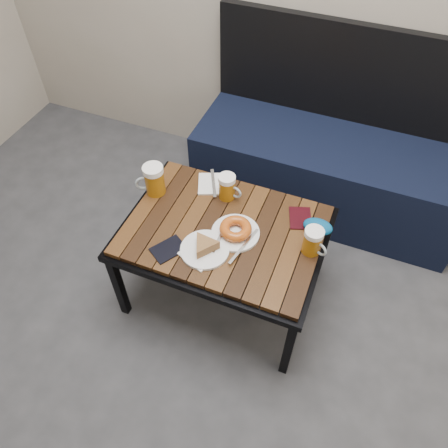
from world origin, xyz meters
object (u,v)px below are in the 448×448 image
at_px(beer_mug_right, 313,241).
at_px(knit_pouch, 318,227).
at_px(plate_pie, 205,247).
at_px(beer_mug_centre, 227,187).
at_px(beer_mug_left, 154,180).
at_px(bench, 328,166).
at_px(plate_bagel, 236,231).
at_px(passport_navy, 168,249).
at_px(cafe_table, 224,235).
at_px(passport_burgundy, 300,218).

height_order(beer_mug_right, knit_pouch, beer_mug_right).
bearing_deg(beer_mug_right, plate_pie, -130.83).
bearing_deg(beer_mug_centre, plate_pie, -75.85).
xyz_separation_m(beer_mug_left, beer_mug_right, (0.72, -0.07, -0.01)).
distance_m(bench, plate_bagel, 0.85).
bearing_deg(beer_mug_left, plate_pie, 114.86).
bearing_deg(knit_pouch, beer_mug_right, -88.85).
relative_size(plate_pie, knit_pouch, 1.62).
distance_m(plate_pie, plate_bagel, 0.15).
relative_size(plate_bagel, passport_navy, 2.01).
relative_size(cafe_table, beer_mug_right, 6.92).
bearing_deg(plate_pie, passport_burgundy, 44.83).
distance_m(plate_pie, knit_pouch, 0.47).
bearing_deg(cafe_table, plate_pie, -101.59).
bearing_deg(beer_mug_centre, passport_navy, -97.79).
relative_size(cafe_table, passport_burgundy, 6.71).
height_order(plate_pie, plate_bagel, same).
bearing_deg(beer_mug_left, beer_mug_centre, 164.21).
bearing_deg(beer_mug_centre, beer_mug_left, -154.78).
bearing_deg(cafe_table, passport_burgundy, 31.33).
height_order(beer_mug_left, knit_pouch, beer_mug_left).
relative_size(bench, cafe_table, 1.67).
bearing_deg(cafe_table, beer_mug_right, 3.14).
bearing_deg(passport_burgundy, plate_bagel, -159.93).
bearing_deg(passport_navy, plate_bagel, 71.00).
relative_size(cafe_table, beer_mug_left, 5.84).
bearing_deg(passport_navy, beer_mug_centre, 105.51).
bearing_deg(knit_pouch, cafe_table, -160.02).
bearing_deg(plate_pie, cafe_table, 78.41).
bearing_deg(plate_pie, beer_mug_right, 21.66).
relative_size(beer_mug_right, passport_navy, 0.94).
bearing_deg(bench, cafe_table, -110.96).
bearing_deg(passport_burgundy, cafe_table, -167.49).
relative_size(bench, plate_bagel, 5.42).
height_order(bench, cafe_table, bench).
distance_m(plate_bagel, knit_pouch, 0.34).
xyz_separation_m(bench, beer_mug_left, (-0.66, -0.69, 0.27)).
distance_m(cafe_table, passport_burgundy, 0.33).
relative_size(beer_mug_centre, plate_bagel, 0.46).
height_order(bench, plate_bagel, bench).
distance_m(cafe_table, beer_mug_left, 0.39).
bearing_deg(beer_mug_left, bench, -165.51).
height_order(bench, passport_navy, bench).
distance_m(cafe_table, passport_navy, 0.25).
relative_size(passport_navy, passport_burgundy, 1.03).
xyz_separation_m(bench, passport_navy, (-0.46, -0.96, 0.20)).
xyz_separation_m(beer_mug_centre, beer_mug_right, (0.42, -0.15, 0.00)).
relative_size(passport_burgundy, knit_pouch, 1.03).
height_order(beer_mug_left, passport_navy, beer_mug_left).
xyz_separation_m(bench, plate_bagel, (-0.24, -0.78, 0.22)).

